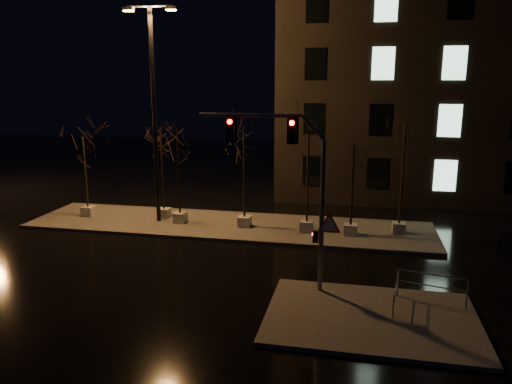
# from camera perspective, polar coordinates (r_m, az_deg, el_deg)

# --- Properties ---
(ground) EXTENTS (90.00, 90.00, 0.00)m
(ground) POSITION_cam_1_polar(r_m,az_deg,el_deg) (21.99, -7.28, -8.37)
(ground) COLOR black
(ground) RESTS_ON ground
(median) EXTENTS (22.00, 5.00, 0.15)m
(median) POSITION_cam_1_polar(r_m,az_deg,el_deg) (27.39, -3.20, -3.83)
(median) COLOR #4A4842
(median) RESTS_ON ground
(sidewalk_corner) EXTENTS (7.00, 5.00, 0.15)m
(sidewalk_corner) POSITION_cam_1_polar(r_m,az_deg,el_deg) (17.68, 13.02, -13.83)
(sidewalk_corner) COLOR #4A4842
(sidewalk_corner) RESTS_ON ground
(building) EXTENTS (25.00, 12.00, 15.00)m
(building) POSITION_cam_1_polar(r_m,az_deg,el_deg) (38.02, 23.11, 11.18)
(building) COLOR black
(building) RESTS_ON ground
(tree_0) EXTENTS (1.80, 1.80, 4.73)m
(tree_0) POSITION_cam_1_polar(r_m,az_deg,el_deg) (29.88, -19.07, 4.08)
(tree_0) COLOR beige
(tree_0) RESTS_ON median
(tree_1) EXTENTS (1.80, 1.80, 5.29)m
(tree_1) POSITION_cam_1_polar(r_m,az_deg,el_deg) (28.25, -10.76, 4.96)
(tree_1) COLOR beige
(tree_1) RESTS_ON median
(tree_2) EXTENTS (1.80, 1.80, 5.41)m
(tree_2) POSITION_cam_1_polar(r_m,az_deg,el_deg) (27.13, -8.93, 4.91)
(tree_2) COLOR beige
(tree_2) RESTS_ON median
(tree_3) EXTENTS (1.80, 1.80, 5.25)m
(tree_3) POSITION_cam_1_polar(r_m,az_deg,el_deg) (26.08, -1.37, 4.48)
(tree_3) COLOR beige
(tree_3) RESTS_ON median
(tree_4) EXTENTS (1.80, 1.80, 5.94)m
(tree_4) POSITION_cam_1_polar(r_m,az_deg,el_deg) (25.25, 6.00, 5.33)
(tree_4) COLOR beige
(tree_4) RESTS_ON median
(tree_5) EXTENTS (1.80, 1.80, 4.70)m
(tree_5) POSITION_cam_1_polar(r_m,az_deg,el_deg) (25.13, 11.05, 2.96)
(tree_5) COLOR beige
(tree_5) RESTS_ON median
(tree_6) EXTENTS (1.80, 1.80, 5.73)m
(tree_6) POSITION_cam_1_polar(r_m,az_deg,el_deg) (25.88, 16.56, 4.70)
(tree_6) COLOR beige
(tree_6) RESTS_ON median
(traffic_signal_mast) EXTENTS (5.36, 0.26, 6.54)m
(traffic_signal_mast) POSITION_cam_1_polar(r_m,az_deg,el_deg) (18.09, 4.32, 1.76)
(traffic_signal_mast) COLOR slate
(traffic_signal_mast) RESTS_ON sidewalk_corner
(streetlight_main) EXTENTS (2.86, 0.53, 11.44)m
(streetlight_main) POSITION_cam_1_polar(r_m,az_deg,el_deg) (27.46, -11.61, 10.14)
(streetlight_main) COLOR black
(streetlight_main) RESTS_ON median
(guard_rail_a) EXTENTS (2.34, 0.65, 1.04)m
(guard_rail_a) POSITION_cam_1_polar(r_m,az_deg,el_deg) (18.98, 19.43, -9.84)
(guard_rail_a) COLOR slate
(guard_rail_a) RESTS_ON sidewalk_corner
(guard_rail_b) EXTENTS (0.30, 1.82, 0.87)m
(guard_rail_b) POSITION_cam_1_polar(r_m,az_deg,el_deg) (18.32, 15.71, -10.81)
(guard_rail_b) COLOR slate
(guard_rail_b) RESTS_ON sidewalk_corner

